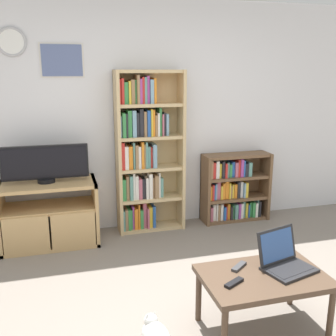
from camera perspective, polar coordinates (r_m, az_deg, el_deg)
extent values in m
cube|color=silver|center=(4.56, -3.88, 7.38)|extent=(6.77, 0.06, 2.60)
torus|color=#B2B2B7|center=(4.43, -21.77, 16.66)|extent=(0.30, 0.03, 0.30)
cylinder|color=white|center=(4.43, -21.77, 16.66)|extent=(0.25, 0.02, 0.25)
cube|color=silver|center=(4.41, -15.14, 14.85)|extent=(0.46, 0.01, 0.36)
cube|color=slate|center=(4.40, -15.14, 14.85)|extent=(0.41, 0.02, 0.32)
cube|color=tan|center=(4.44, -23.01, -6.66)|extent=(0.04, 0.51, 0.69)
cube|color=tan|center=(4.40, -10.51, -5.91)|extent=(0.04, 0.51, 0.69)
cube|color=tan|center=(4.29, -17.08, -2.25)|extent=(1.00, 0.51, 0.04)
cube|color=tan|center=(4.51, -16.49, -10.20)|extent=(1.00, 0.51, 0.04)
cube|color=tan|center=(4.37, -16.84, -5.48)|extent=(0.92, 0.48, 0.04)
cube|color=tan|center=(4.22, -19.88, -9.16)|extent=(0.44, 0.02, 0.38)
cube|color=tan|center=(4.20, -13.54, -8.79)|extent=(0.44, 0.02, 0.38)
cylinder|color=black|center=(4.30, -17.23, -1.73)|extent=(0.18, 0.18, 0.04)
cube|color=black|center=(4.25, -17.42, 0.81)|extent=(0.88, 0.05, 0.35)
cube|color=black|center=(4.22, -17.43, 0.73)|extent=(0.84, 0.01, 0.32)
cube|color=tan|center=(4.39, -7.23, 1.94)|extent=(0.04, 0.28, 1.83)
cube|color=tan|center=(4.55, 1.88, 2.47)|extent=(0.04, 0.28, 1.83)
cube|color=tan|center=(4.58, -2.96, 2.54)|extent=(0.76, 0.02, 1.83)
cube|color=tan|center=(4.72, -2.48, -8.52)|extent=(0.69, 0.24, 0.04)
cube|color=tan|center=(4.59, -2.52, -4.37)|extent=(0.69, 0.24, 0.04)
cube|color=tan|center=(4.49, -2.57, -0.03)|extent=(0.69, 0.24, 0.04)
cube|color=tan|center=(4.42, -2.62, 4.50)|extent=(0.69, 0.24, 0.04)
cube|color=tan|center=(4.38, -2.68, 9.14)|extent=(0.69, 0.24, 0.04)
cube|color=tan|center=(4.36, -2.73, 13.84)|extent=(0.69, 0.24, 0.04)
cube|color=#5B9389|center=(4.62, -6.54, -7.28)|extent=(0.02, 0.22, 0.24)
cube|color=#93704C|center=(4.62, -6.19, -7.19)|extent=(0.03, 0.21, 0.25)
cube|color=#388947|center=(4.63, -5.79, -7.18)|extent=(0.03, 0.21, 0.24)
cube|color=#388947|center=(4.64, -5.48, -7.18)|extent=(0.02, 0.18, 0.23)
cube|color=#9E4293|center=(4.63, -5.22, -6.89)|extent=(0.02, 0.18, 0.28)
cube|color=orange|center=(4.64, -4.80, -7.06)|extent=(0.04, 0.20, 0.25)
cube|color=orange|center=(4.64, -4.39, -6.73)|extent=(0.02, 0.20, 0.30)
cube|color=#388947|center=(4.66, -4.02, -7.11)|extent=(0.04, 0.20, 0.23)
cube|color=#B75B70|center=(4.65, -3.57, -6.64)|extent=(0.04, 0.18, 0.30)
cube|color=#B75B70|center=(4.66, -3.11, -6.98)|extent=(0.02, 0.22, 0.24)
cube|color=gold|center=(4.68, -2.72, -6.86)|extent=(0.04, 0.18, 0.25)
cube|color=#2856A8|center=(4.68, -2.24, -6.79)|extent=(0.03, 0.19, 0.26)
cube|color=#388947|center=(4.50, -6.54, -2.95)|extent=(0.04, 0.20, 0.25)
cube|color=#93704C|center=(4.51, -6.01, -2.70)|extent=(0.03, 0.19, 0.28)
cube|color=#5B9389|center=(4.51, -5.52, -2.68)|extent=(0.03, 0.21, 0.28)
cube|color=white|center=(4.52, -5.12, -2.47)|extent=(0.02, 0.19, 0.31)
cube|color=white|center=(4.53, -4.70, -2.64)|extent=(0.04, 0.19, 0.27)
cube|color=#B75B70|center=(4.54, -4.20, -2.83)|extent=(0.04, 0.20, 0.24)
cube|color=#232328|center=(4.55, -3.70, -2.79)|extent=(0.04, 0.18, 0.23)
cube|color=white|center=(4.55, -3.24, -2.71)|extent=(0.03, 0.21, 0.25)
cube|color=white|center=(4.55, -2.76, -2.40)|extent=(0.04, 0.21, 0.29)
cube|color=#93704C|center=(4.57, -2.37, -2.67)|extent=(0.02, 0.18, 0.24)
cube|color=#93704C|center=(4.57, -1.90, -2.50)|extent=(0.04, 0.22, 0.27)
cube|color=white|center=(4.58, -1.48, -2.26)|extent=(0.02, 0.19, 0.30)
cube|color=#5B9389|center=(4.60, -1.11, -2.63)|extent=(0.03, 0.17, 0.23)
cube|color=red|center=(4.40, -6.71, 1.87)|extent=(0.04, 0.21, 0.30)
cube|color=white|center=(4.42, -6.19, 1.62)|extent=(0.04, 0.20, 0.26)
cube|color=orange|center=(4.43, -5.60, 1.65)|extent=(0.04, 0.19, 0.26)
cube|color=#5B9389|center=(4.43, -5.13, 1.94)|extent=(0.02, 0.20, 0.30)
cube|color=#93704C|center=(4.43, -4.75, 1.76)|extent=(0.03, 0.21, 0.27)
cube|color=white|center=(4.44, -4.32, 1.69)|extent=(0.03, 0.20, 0.25)
cube|color=orange|center=(4.45, -3.89, 2.01)|extent=(0.03, 0.19, 0.30)
cube|color=#93704C|center=(4.46, -3.58, 1.87)|extent=(0.02, 0.19, 0.27)
cube|color=#5B9389|center=(4.45, -3.29, 2.04)|extent=(0.02, 0.20, 0.30)
cube|color=#5B9389|center=(4.47, -2.95, 1.72)|extent=(0.03, 0.18, 0.24)
cube|color=red|center=(4.48, -2.61, 1.71)|extent=(0.02, 0.18, 0.24)
cube|color=#759EB7|center=(4.47, -2.17, 1.90)|extent=(0.04, 0.21, 0.26)
cube|color=#759EB7|center=(4.35, -6.96, 6.04)|extent=(0.02, 0.19, 0.23)
cube|color=#388947|center=(4.35, -6.56, 6.26)|extent=(0.04, 0.22, 0.26)
cube|color=#232328|center=(4.35, -6.17, 6.23)|extent=(0.02, 0.22, 0.26)
cube|color=#388947|center=(4.36, -5.73, 6.48)|extent=(0.04, 0.19, 0.29)
cube|color=#759EB7|center=(4.37, -5.10, 6.50)|extent=(0.04, 0.20, 0.29)
cube|color=#232328|center=(4.38, -4.57, 6.35)|extent=(0.03, 0.18, 0.26)
cube|color=#232328|center=(4.39, -4.05, 6.64)|extent=(0.04, 0.19, 0.30)
cube|color=#93704C|center=(4.40, -3.50, 6.48)|extent=(0.03, 0.18, 0.27)
cube|color=#2856A8|center=(4.40, -3.01, 6.56)|extent=(0.04, 0.20, 0.29)
cube|color=gold|center=(4.40, -2.61, 6.66)|extent=(0.02, 0.21, 0.30)
cube|color=orange|center=(4.41, -2.31, 6.63)|extent=(0.02, 0.19, 0.29)
cube|color=#93704C|center=(4.42, -1.94, 6.26)|extent=(0.03, 0.19, 0.23)
cube|color=white|center=(4.43, -1.63, 6.41)|extent=(0.02, 0.21, 0.25)
cube|color=#388947|center=(4.44, -1.33, 6.79)|extent=(0.03, 0.18, 0.31)
cube|color=#B75B70|center=(4.44, -0.99, 6.36)|extent=(0.02, 0.20, 0.24)
cube|color=#232328|center=(4.45, -0.74, 6.47)|extent=(0.02, 0.17, 0.25)
cube|color=#759EB7|center=(4.46, -0.33, 6.39)|extent=(0.03, 0.18, 0.24)
cube|color=red|center=(4.32, -7.09, 10.96)|extent=(0.02, 0.18, 0.26)
cube|color=red|center=(4.32, -6.75, 11.03)|extent=(0.03, 0.20, 0.27)
cube|color=#388947|center=(4.33, -6.24, 10.78)|extent=(0.04, 0.19, 0.23)
cube|color=gold|center=(4.33, -5.75, 10.87)|extent=(0.02, 0.21, 0.24)
cube|color=#93704C|center=(4.34, -5.28, 10.99)|extent=(0.04, 0.19, 0.26)
cube|color=#388947|center=(4.35, -4.89, 10.97)|extent=(0.02, 0.17, 0.25)
cube|color=#93704C|center=(4.34, -4.56, 11.31)|extent=(0.03, 0.22, 0.30)
cube|color=#9E4293|center=(4.35, -4.18, 11.07)|extent=(0.03, 0.21, 0.26)
cube|color=red|center=(4.36, -3.82, 11.20)|extent=(0.03, 0.19, 0.28)
cube|color=#5B9389|center=(4.37, -3.44, 11.20)|extent=(0.02, 0.19, 0.28)
cube|color=#9E4293|center=(4.37, -3.09, 11.29)|extent=(0.03, 0.18, 0.29)
cube|color=#759EB7|center=(4.38, -2.58, 11.05)|extent=(0.04, 0.20, 0.26)
cube|color=orange|center=(4.39, -2.11, 11.16)|extent=(0.03, 0.18, 0.27)
cube|color=brown|center=(4.77, 5.44, -3.18)|extent=(0.04, 0.28, 0.84)
cube|color=brown|center=(5.10, 13.86, -2.40)|extent=(0.04, 0.28, 0.84)
cube|color=brown|center=(5.03, 9.16, -2.38)|extent=(0.83, 0.02, 0.84)
cube|color=brown|center=(5.05, 9.60, -7.16)|extent=(0.76, 0.24, 0.04)
cube|color=brown|center=(4.96, 9.73, -4.27)|extent=(0.76, 0.24, 0.04)
cube|color=brown|center=(4.88, 9.85, -1.28)|extent=(0.76, 0.24, 0.04)
cube|color=brown|center=(4.82, 9.99, 1.80)|extent=(0.76, 0.24, 0.04)
cube|color=#5B9389|center=(4.89, 5.67, -6.45)|extent=(0.02, 0.18, 0.17)
cube|color=#B75B70|center=(4.90, 6.00, -6.43)|extent=(0.03, 0.19, 0.17)
cube|color=white|center=(4.91, 6.40, -6.19)|extent=(0.04, 0.18, 0.20)
cube|color=white|center=(4.92, 6.78, -6.09)|extent=(0.02, 0.19, 0.21)
cube|color=#93704C|center=(4.93, 7.08, -6.14)|extent=(0.03, 0.18, 0.20)
cube|color=white|center=(4.94, 7.45, -6.06)|extent=(0.03, 0.19, 0.21)
cube|color=#2856A8|center=(4.96, 7.84, -6.26)|extent=(0.03, 0.21, 0.17)
cube|color=red|center=(4.97, 8.10, -6.20)|extent=(0.02, 0.19, 0.17)
cube|color=orange|center=(4.98, 8.42, -6.00)|extent=(0.03, 0.18, 0.20)
cube|color=#232328|center=(4.99, 8.80, -6.17)|extent=(0.03, 0.22, 0.16)
cube|color=#388947|center=(5.01, 9.05, -6.07)|extent=(0.02, 0.18, 0.17)
cube|color=#5B9389|center=(5.01, 9.47, -5.96)|extent=(0.04, 0.21, 0.19)
cube|color=#9E4293|center=(5.03, 9.90, -5.88)|extent=(0.03, 0.22, 0.19)
cube|color=white|center=(5.04, 10.24, -5.84)|extent=(0.03, 0.21, 0.19)
cube|color=#5B9389|center=(5.06, 10.59, -5.69)|extent=(0.03, 0.17, 0.21)
cube|color=gold|center=(5.08, 10.94, -5.76)|extent=(0.03, 0.19, 0.19)
cube|color=#2856A8|center=(5.09, 11.22, -5.84)|extent=(0.02, 0.20, 0.17)
cube|color=#388947|center=(5.10, 11.47, -5.69)|extent=(0.03, 0.18, 0.19)
cube|color=#388947|center=(5.11, 11.87, -5.64)|extent=(0.03, 0.21, 0.19)
cube|color=white|center=(5.13, 12.23, -5.66)|extent=(0.03, 0.22, 0.18)
cube|color=#5B9389|center=(5.14, 12.45, -5.42)|extent=(0.02, 0.19, 0.22)
cube|color=#232328|center=(5.15, 12.70, -5.52)|extent=(0.02, 0.21, 0.20)
cube|color=orange|center=(4.80, 5.83, -3.43)|extent=(0.03, 0.20, 0.18)
cube|color=red|center=(4.81, 6.20, -3.30)|extent=(0.03, 0.20, 0.19)
cube|color=#2856A8|center=(4.82, 6.45, -3.32)|extent=(0.02, 0.19, 0.18)
cube|color=#759EB7|center=(4.83, 6.67, -3.20)|extent=(0.02, 0.18, 0.20)
cube|color=#B75B70|center=(4.84, 7.03, -3.06)|extent=(0.04, 0.17, 0.22)
cube|color=gold|center=(4.86, 7.43, -3.32)|extent=(0.02, 0.19, 0.17)
cube|color=orange|center=(4.86, 7.75, -3.09)|extent=(0.03, 0.18, 0.20)
cube|color=orange|center=(4.88, 8.19, -2.94)|extent=(0.04, 0.18, 0.22)
cube|color=gold|center=(4.89, 8.56, -3.04)|extent=(0.02, 0.20, 0.20)
cube|color=#93704C|center=(4.91, 8.79, -3.21)|extent=(0.02, 0.18, 0.16)
cube|color=gold|center=(4.92, 9.05, -3.12)|extent=(0.02, 0.18, 0.17)
cube|color=orange|center=(4.93, 9.40, -3.09)|extent=(0.03, 0.18, 0.18)
cube|color=#232328|center=(4.94, 9.82, -2.90)|extent=(0.04, 0.19, 0.20)
cube|color=white|center=(4.96, 10.22, -2.86)|extent=(0.04, 0.18, 0.20)
cube|color=#759EB7|center=(4.97, 10.59, -2.95)|extent=(0.02, 0.22, 0.19)
cube|color=gold|center=(4.98, 10.89, -2.90)|extent=(0.04, 0.21, 0.19)
cube|color=#93704C|center=(4.72, 5.93, -0.07)|extent=(0.03, 0.22, 0.22)
cube|color=red|center=(4.74, 6.33, -0.18)|extent=(0.04, 0.20, 0.19)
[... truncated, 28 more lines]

